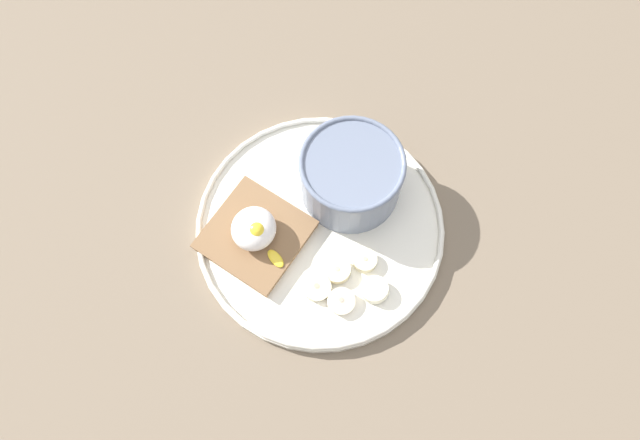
{
  "coord_description": "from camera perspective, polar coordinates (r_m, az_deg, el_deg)",
  "views": [
    {
      "loc": [
        24.45,
        6.24,
        69.21
      ],
      "look_at": [
        0.0,
        0.0,
        5.0
      ],
      "focal_mm": 35.0,
      "sensor_mm": 36.0,
      "label": 1
    }
  ],
  "objects": [
    {
      "name": "banana_slice_back",
      "position": [
        0.68,
        -0.31,
        -6.14
      ],
      "size": [
        4.46,
        4.48,
        1.53
      ],
      "color": "beige",
      "rests_on": "plate"
    },
    {
      "name": "toast_slice",
      "position": [
        0.7,
        -5.92,
        -1.39
      ],
      "size": [
        13.17,
        13.17,
        1.21
      ],
      "color": "brown",
      "rests_on": "plate"
    },
    {
      "name": "banana_slice_right",
      "position": [
        0.69,
        4.13,
        -3.71
      ],
      "size": [
        3.62,
        3.62,
        1.12
      ],
      "color": "beige",
      "rests_on": "plate"
    },
    {
      "name": "ground_plane",
      "position": [
        0.73,
        0.0,
        -1.15
      ],
      "size": [
        120.0,
        120.0,
        2.0
      ],
      "primitive_type": "cube",
      "color": "#726250",
      "rests_on": "ground"
    },
    {
      "name": "banana_slice_left",
      "position": [
        0.68,
        1.94,
        -7.4
      ],
      "size": [
        4.3,
        4.31,
        1.62
      ],
      "color": "#F8E3C3",
      "rests_on": "plate"
    },
    {
      "name": "plate",
      "position": [
        0.71,
        0.0,
        -0.65
      ],
      "size": [
        28.34,
        28.34,
        1.6
      ],
      "color": "silver",
      "rests_on": "ground_plane"
    },
    {
      "name": "banana_slice_front",
      "position": [
        0.69,
        1.58,
        -4.6
      ],
      "size": [
        4.21,
        4.23,
        1.15
      ],
      "color": "beige",
      "rests_on": "plate"
    },
    {
      "name": "poached_egg",
      "position": [
        0.68,
        -6.04,
        -0.83
      ],
      "size": [
        6.06,
        6.84,
        3.41
      ],
      "color": "white",
      "rests_on": "toast_slice"
    },
    {
      "name": "oatmeal_bowl",
      "position": [
        0.7,
        2.87,
        4.05
      ],
      "size": [
        11.66,
        11.66,
        6.78
      ],
      "color": "slate",
      "rests_on": "plate"
    },
    {
      "name": "banana_slice_inner",
      "position": [
        0.68,
        5.04,
        -6.36
      ],
      "size": [
        4.08,
        4.14,
        1.48
      ],
      "color": "#EEE7C8",
      "rests_on": "plate"
    }
  ]
}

